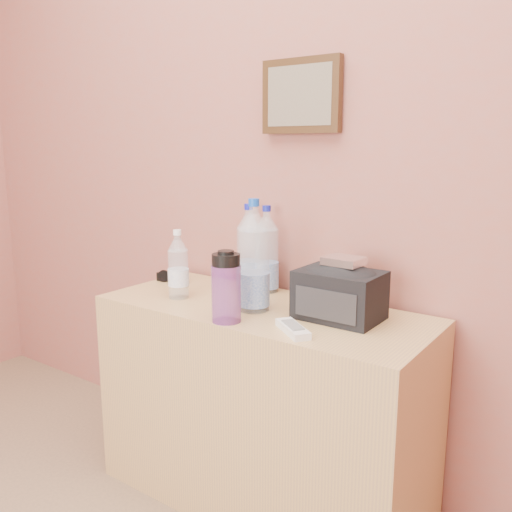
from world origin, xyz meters
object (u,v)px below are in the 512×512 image
(dresser, at_px, (262,405))
(toiletry_bag, at_px, (340,292))
(sunglasses, at_px, (173,277))
(pet_large_d, at_px, (254,262))
(pet_large_b, at_px, (266,254))
(pet_small, at_px, (178,268))
(pet_large_c, at_px, (249,252))
(nalgene_bottle, at_px, (226,287))
(foil_packet, at_px, (344,261))
(ac_remote, at_px, (293,329))

(dresser, distance_m, toiletry_bag, 0.51)
(sunglasses, bearing_deg, pet_large_d, -33.29)
(pet_large_b, xyz_separation_m, pet_small, (-0.20, -0.25, -0.03))
(pet_large_c, bearing_deg, dresser, -42.78)
(nalgene_bottle, distance_m, foil_packet, 0.37)
(dresser, xyz_separation_m, ac_remote, (0.21, -0.15, 0.36))
(pet_large_d, distance_m, sunglasses, 0.52)
(dresser, bearing_deg, pet_large_c, 137.22)
(dresser, height_order, pet_large_c, pet_large_c)
(pet_large_b, height_order, pet_large_c, pet_large_c)
(dresser, height_order, foil_packet, foil_packet)
(dresser, distance_m, pet_large_d, 0.52)
(pet_small, xyz_separation_m, sunglasses, (-0.18, 0.16, -0.09))
(pet_large_c, height_order, sunglasses, pet_large_c)
(pet_large_b, distance_m, ac_remote, 0.48)
(pet_small, bearing_deg, pet_large_c, 59.75)
(pet_small, height_order, ac_remote, pet_small)
(dresser, relative_size, pet_large_c, 3.52)
(dresser, bearing_deg, pet_large_d, -97.70)
(ac_remote, bearing_deg, foil_packet, 110.66)
(pet_large_b, height_order, foil_packet, pet_large_b)
(foil_packet, bearing_deg, ac_remote, -105.58)
(pet_large_c, relative_size, foil_packet, 2.84)
(ac_remote, bearing_deg, dresser, -179.23)
(pet_large_b, bearing_deg, sunglasses, -165.84)
(pet_small, height_order, nalgene_bottle, pet_small)
(toiletry_bag, relative_size, foil_packet, 2.23)
(pet_large_b, relative_size, pet_small, 1.31)
(ac_remote, bearing_deg, toiletry_bag, 112.25)
(pet_small, bearing_deg, sunglasses, 139.51)
(dresser, relative_size, sunglasses, 8.60)
(dresser, relative_size, nalgene_bottle, 5.12)
(nalgene_bottle, relative_size, toiletry_bag, 0.87)
(pet_large_b, xyz_separation_m, sunglasses, (-0.38, -0.10, -0.12))
(toiletry_bag, bearing_deg, pet_large_d, -162.83)
(pet_large_b, relative_size, toiletry_bag, 1.26)
(dresser, bearing_deg, toiletry_bag, 9.15)
(toiletry_bag, bearing_deg, nalgene_bottle, -139.64)
(toiletry_bag, bearing_deg, sunglasses, 177.35)
(pet_large_c, xyz_separation_m, sunglasses, (-0.32, -0.08, -0.13))
(dresser, distance_m, sunglasses, 0.62)
(sunglasses, bearing_deg, nalgene_bottle, -48.00)
(foil_packet, bearing_deg, dresser, -169.75)
(dresser, xyz_separation_m, nalgene_bottle, (-0.01, -0.18, 0.46))
(pet_large_c, height_order, foil_packet, pet_large_c)
(nalgene_bottle, bearing_deg, pet_large_c, 115.87)
(dresser, relative_size, foil_packet, 9.99)
(sunglasses, height_order, toiletry_bag, toiletry_bag)
(pet_large_d, xyz_separation_m, nalgene_bottle, (0.00, -0.14, -0.05))
(pet_large_d, xyz_separation_m, sunglasses, (-0.48, 0.12, -0.14))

